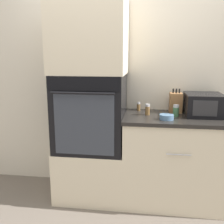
{
  "coord_description": "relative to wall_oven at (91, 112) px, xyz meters",
  "views": [
    {
      "loc": [
        0.22,
        -2.27,
        1.5
      ],
      "look_at": [
        -0.12,
        0.21,
        0.95
      ],
      "focal_mm": 42.0,
      "sensor_mm": 36.0,
      "label": 1
    }
  ],
  "objects": [
    {
      "name": "oven_cabinet_base",
      "position": [
        0.0,
        0.0,
        -0.66
      ],
      "size": [
        0.71,
        0.6,
        0.54
      ],
      "color": "beige",
      "rests_on": "ground_plane"
    },
    {
      "name": "counter_unit",
      "position": [
        0.86,
        0.0,
        -0.47
      ],
      "size": [
        1.04,
        0.63,
        0.91
      ],
      "color": "beige",
      "rests_on": "ground_plane"
    },
    {
      "name": "condiment_jar_far",
      "position": [
        0.48,
        0.22,
        0.03
      ],
      "size": [
        0.04,
        0.04,
        0.09
      ],
      "color": "brown",
      "rests_on": "counter_unit"
    },
    {
      "name": "wall_back",
      "position": [
        0.36,
        0.33,
        0.33
      ],
      "size": [
        8.0,
        0.05,
        2.5
      ],
      "color": "beige",
      "rests_on": "ground_plane"
    },
    {
      "name": "wall_oven",
      "position": [
        0.0,
        0.0,
        0.0
      ],
      "size": [
        0.69,
        0.64,
        0.77
      ],
      "color": "black",
      "rests_on": "oven_cabinet_base"
    },
    {
      "name": "knife_block",
      "position": [
        0.87,
        0.19,
        0.08
      ],
      "size": [
        0.13,
        0.15,
        0.25
      ],
      "color": "olive",
      "rests_on": "counter_unit"
    },
    {
      "name": "ground_plane",
      "position": [
        0.36,
        -0.3,
        -0.92
      ],
      "size": [
        12.0,
        12.0,
        0.0
      ],
      "primitive_type": "plane",
      "color": "#6B6056"
    },
    {
      "name": "condiment_jar_near",
      "position": [
        0.85,
        -0.0,
        0.04
      ],
      "size": [
        0.06,
        0.06,
        0.12
      ],
      "color": "#427047",
      "rests_on": "counter_unit"
    },
    {
      "name": "condiment_jar_mid",
      "position": [
        0.58,
        0.02,
        0.04
      ],
      "size": [
        0.05,
        0.05,
        0.11
      ],
      "color": "brown",
      "rests_on": "counter_unit"
    },
    {
      "name": "oven_cabinet_upper",
      "position": [
        0.0,
        0.0,
        0.74
      ],
      "size": [
        0.71,
        0.6,
        0.72
      ],
      "color": "beige",
      "rests_on": "wall_oven"
    },
    {
      "name": "microwave",
      "position": [
        1.12,
        0.08,
        0.09
      ],
      "size": [
        0.36,
        0.38,
        0.22
      ],
      "color": "black",
      "rests_on": "counter_unit"
    },
    {
      "name": "bowl",
      "position": [
        0.75,
        -0.14,
        0.01
      ],
      "size": [
        0.13,
        0.13,
        0.05
      ],
      "color": "#517599",
      "rests_on": "counter_unit"
    }
  ]
}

